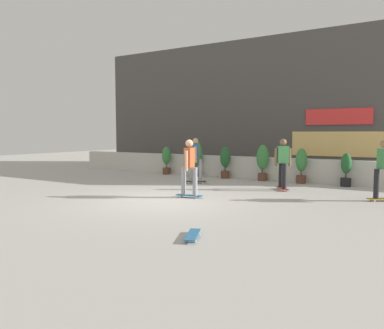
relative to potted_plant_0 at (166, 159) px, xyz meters
name	(u,v)px	position (x,y,z in m)	size (l,w,h in m)	color
ground_plane	(164,200)	(3.81, -5.55, -0.69)	(48.00, 48.00, 0.00)	#B2AFA8
planter_wall	(248,168)	(3.81, 0.45, -0.24)	(18.00, 0.40, 0.90)	beige
building_backdrop	(280,106)	(3.82, 4.45, 2.56)	(20.00, 2.08, 6.50)	#4C4947
potted_plant_0	(166,159)	(0.00, 0.00, 0.00)	(0.40, 0.40, 1.26)	brown
potted_plant_1	(196,155)	(1.57, 0.00, 0.22)	(0.54, 0.54, 1.56)	#2D2823
potted_plant_2	(225,161)	(2.98, 0.00, 0.04)	(0.42, 0.42, 1.31)	brown
potted_plant_3	(263,160)	(4.62, 0.00, 0.13)	(0.48, 0.48, 1.43)	brown
potted_plant_4	(301,164)	(6.14, 0.00, 0.04)	(0.42, 0.42, 1.31)	brown
potted_plant_5	(346,169)	(7.71, 0.00, -0.07)	(0.36, 0.36, 1.18)	black
skater_by_wall_left	(196,158)	(2.71, -1.97, 0.25)	(0.79, 0.59, 1.70)	black
skater_mid_plaza	(189,166)	(4.19, -4.83, 0.25)	(0.82, 0.55, 1.70)	#266699
skater_far_left	(283,162)	(6.06, -2.00, 0.25)	(0.63, 0.76, 1.70)	maroon
skater_by_wall_right	(383,167)	(9.07, -2.55, 0.25)	(0.77, 0.62, 1.70)	#BF8C26
skateboard_near_camera	(193,235)	(6.48, -8.44, -0.63)	(0.49, 0.81, 0.08)	#266699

